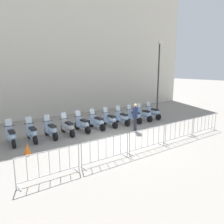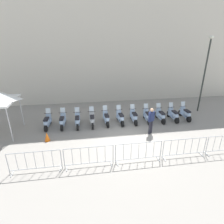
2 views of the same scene
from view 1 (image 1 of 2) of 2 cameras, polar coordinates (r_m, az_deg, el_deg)
The scene contains 21 objects.
ground_plane at distance 12.23m, azimuth 2.53°, elevation -7.03°, with size 120.00×120.00×0.00m, color gray.
building_facade at distance 19.65m, azimuth -14.84°, elevation 19.05°, with size 28.00×2.40×13.20m, color beige.
motorcycle_0 at distance 12.31m, azimuth -24.50°, elevation -5.74°, with size 0.56×1.73×1.24m.
motorcycle_1 at distance 12.49m, azimuth -19.89°, elevation -5.14°, with size 0.56×1.73×1.24m.
motorcycle_2 at distance 12.72m, azimuth -15.40°, elevation -4.56°, with size 0.56×1.72×1.24m.
motorcycle_3 at distance 13.10m, azimuth -11.27°, elevation -3.91°, with size 0.56×1.72×1.24m.
motorcycle_4 at distance 13.60m, azimuth -7.51°, elevation -3.21°, with size 0.56×1.72×1.24m.
motorcycle_5 at distance 14.07m, azimuth -3.81°, elevation -2.65°, with size 0.56×1.72×1.24m.
motorcycle_6 at distance 14.62m, azimuth -0.48°, elevation -2.09°, with size 0.56×1.72×1.24m.
motorcycle_7 at distance 15.18m, azimuth 2.73°, elevation -1.59°, with size 0.56×1.73×1.24m.
motorcycle_8 at distance 15.80m, azimuth 5.68°, elevation -1.12°, with size 0.56×1.72×1.24m.
motorcycle_9 at distance 16.48m, azimuth 8.33°, elevation -0.67°, with size 0.56×1.72×1.24m.
motorcycle_10 at distance 17.23m, azimuth 10.58°, elevation -0.21°, with size 0.56×1.72×1.24m.
barrier_segment_0 at distance 8.21m, azimuth -15.81°, elevation -13.01°, with size 2.31×0.49×1.07m.
barrier_segment_1 at distance 9.22m, azimuth -1.53°, elevation -9.81°, with size 2.31×0.49×1.07m.
barrier_segment_2 at distance 10.68m, azimuth 9.20°, elevation -6.95°, with size 2.31×0.49×1.07m.
barrier_segment_3 at distance 12.43m, azimuth 17.04°, elevation -4.68°, with size 2.31×0.49×1.07m.
barrier_segment_4 at distance 14.37m, azimuth 22.83°, elevation -2.93°, with size 2.31×0.49×1.07m.
street_lamp at distance 19.41m, azimuth 11.91°, elevation 10.36°, with size 0.36×0.36×5.98m.
officer_near_row_end at distance 13.52m, azimuth 6.00°, elevation -0.98°, with size 0.48×0.37×1.73m.
traffic_cone at distance 10.75m, azimuth -20.97°, elevation -8.88°, with size 0.32×0.32×0.55m, color orange.
Camera 1 is at (-7.45, -8.89, 3.86)m, focal length 35.49 mm.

